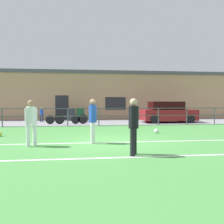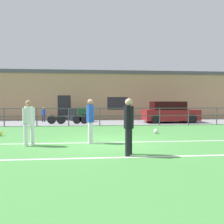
% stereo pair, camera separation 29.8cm
% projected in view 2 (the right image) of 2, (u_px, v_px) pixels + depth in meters
% --- Properties ---
extents(ground, '(60.00, 44.00, 0.04)m').
position_uv_depth(ground, '(105.00, 143.00, 8.68)').
color(ground, '#478C42').
extents(field_line_touchline, '(36.00, 0.11, 0.00)m').
position_uv_depth(field_line_touchline, '(106.00, 142.00, 8.59)').
color(field_line_touchline, white).
rests_on(field_line_touchline, ground).
extents(field_line_hash, '(36.00, 0.11, 0.00)m').
position_uv_depth(field_line_hash, '(111.00, 158.00, 6.25)').
color(field_line_hash, white).
rests_on(field_line_hash, ground).
extents(pavement_strip, '(48.00, 5.00, 0.02)m').
position_uv_depth(pavement_strip, '(99.00, 122.00, 17.13)').
color(pavement_strip, gray).
rests_on(pavement_strip, ground).
extents(perimeter_fence, '(36.07, 0.07, 1.15)m').
position_uv_depth(perimeter_fence, '(100.00, 114.00, 14.61)').
color(perimeter_fence, '#474C51').
rests_on(perimeter_fence, ground).
extents(clubhouse_facade, '(28.00, 2.56, 4.30)m').
position_uv_depth(clubhouse_facade, '(97.00, 95.00, 20.72)').
color(clubhouse_facade, tan).
rests_on(clubhouse_facade, ground).
extents(player_goalkeeper, '(0.29, 0.42, 1.66)m').
position_uv_depth(player_goalkeeper, '(129.00, 123.00, 6.51)').
color(player_goalkeeper, black).
rests_on(player_goalkeeper, ground).
extents(player_striker, '(0.29, 0.45, 1.65)m').
position_uv_depth(player_striker, '(90.00, 118.00, 8.46)').
color(player_striker, white).
rests_on(player_striker, ground).
extents(player_winger, '(0.37, 0.31, 1.62)m').
position_uv_depth(player_winger, '(29.00, 120.00, 7.91)').
color(player_winger, white).
rests_on(player_winger, ground).
extents(soccer_ball_match, '(0.22, 0.22, 0.22)m').
position_uv_depth(soccer_ball_match, '(156.00, 131.00, 11.10)').
color(soccer_ball_match, white).
rests_on(soccer_ball_match, ground).
extents(soccer_ball_spare, '(0.23, 0.23, 0.23)m').
position_uv_depth(soccer_ball_spare, '(0.00, 133.00, 10.24)').
color(soccer_ball_spare, '#E5E04C').
rests_on(soccer_ball_spare, ground).
extents(spectator_child, '(0.29, 0.19, 1.11)m').
position_uv_depth(spectator_child, '(44.00, 114.00, 17.27)').
color(spectator_child, '#232D4C').
rests_on(spectator_child, pavement_strip).
extents(parked_car_red, '(3.97, 1.92, 1.56)m').
position_uv_depth(parked_car_red, '(169.00, 112.00, 16.75)').
color(parked_car_red, maroon).
rests_on(parked_car_red, pavement_strip).
extents(bicycle_parked_2, '(2.28, 0.04, 0.77)m').
position_uv_depth(bicycle_parked_2, '(73.00, 119.00, 15.66)').
color(bicycle_parked_2, black).
rests_on(bicycle_parked_2, pavement_strip).
extents(bicycle_parked_3, '(2.34, 0.04, 0.71)m').
position_uv_depth(bicycle_parked_3, '(64.00, 119.00, 15.61)').
color(bicycle_parked_3, black).
rests_on(bicycle_parked_3, pavement_strip).
extents(trash_bin_0, '(0.57, 0.49, 1.04)m').
position_uv_depth(trash_bin_0, '(73.00, 114.00, 18.37)').
color(trash_bin_0, '#33383D').
rests_on(trash_bin_0, pavement_strip).
extents(trash_bin_1, '(0.64, 0.55, 1.07)m').
position_uv_depth(trash_bin_1, '(82.00, 115.00, 17.52)').
color(trash_bin_1, '#194C28').
rests_on(trash_bin_1, pavement_strip).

